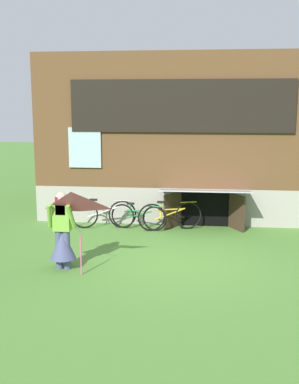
{
  "coord_description": "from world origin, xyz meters",
  "views": [
    {
      "loc": [
        0.58,
        -9.71,
        3.32
      ],
      "look_at": [
        -0.61,
        0.89,
        1.31
      ],
      "focal_mm": 44.26,
      "sensor_mm": 36.0,
      "label": 1
    }
  ],
  "objects_px": {
    "person": "(62,237)",
    "bicycle_silver": "(103,214)",
    "kite": "(72,215)",
    "bicycle_yellow": "(170,216)",
    "bicycle_green": "(138,217)"
  },
  "relations": [
    {
      "from": "kite",
      "to": "bicycle_silver",
      "type": "distance_m",
      "value": 3.95
    },
    {
      "from": "bicycle_yellow",
      "to": "bicycle_silver",
      "type": "bearing_deg",
      "value": 161.55
    },
    {
      "from": "person",
      "to": "bicycle_silver",
      "type": "distance_m",
      "value": 3.25
    },
    {
      "from": "bicycle_yellow",
      "to": "person",
      "type": "bearing_deg",
      "value": -139.5
    },
    {
      "from": "person",
      "to": "bicycle_silver",
      "type": "xyz_separation_m",
      "value": [
        0.15,
        3.24,
        -0.28
      ]
    },
    {
      "from": "kite",
      "to": "bicycle_yellow",
      "type": "relative_size",
      "value": 0.93
    },
    {
      "from": "bicycle_green",
      "to": "kite",
      "type": "bearing_deg",
      "value": -88.56
    },
    {
      "from": "bicycle_yellow",
      "to": "bicycle_silver",
      "type": "relative_size",
      "value": 0.95
    },
    {
      "from": "kite",
      "to": "bicycle_yellow",
      "type": "height_order",
      "value": "kite"
    },
    {
      "from": "person",
      "to": "bicycle_yellow",
      "type": "height_order",
      "value": "person"
    },
    {
      "from": "kite",
      "to": "bicycle_yellow",
      "type": "bearing_deg",
      "value": 67.77
    },
    {
      "from": "kite",
      "to": "bicycle_green",
      "type": "distance_m",
      "value": 3.98
    },
    {
      "from": "person",
      "to": "kite",
      "type": "relative_size",
      "value": 1.02
    },
    {
      "from": "person",
      "to": "bicycle_yellow",
      "type": "relative_size",
      "value": 0.95
    },
    {
      "from": "kite",
      "to": "bicycle_silver",
      "type": "bearing_deg",
      "value": 93.41
    }
  ]
}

